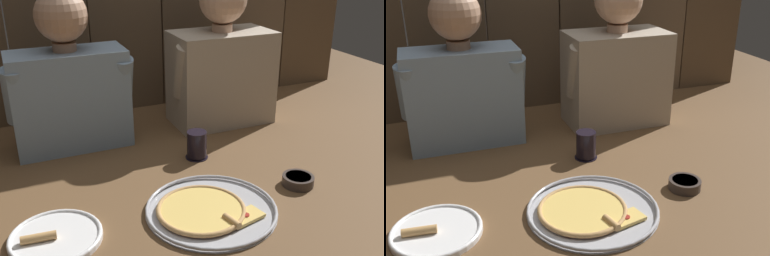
% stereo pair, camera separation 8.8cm
% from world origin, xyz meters
% --- Properties ---
extents(ground_plane, '(3.20, 3.20, 0.00)m').
position_xyz_m(ground_plane, '(0.00, 0.00, 0.00)').
color(ground_plane, brown).
extents(pizza_tray, '(0.37, 0.37, 0.03)m').
position_xyz_m(pizza_tray, '(-0.04, -0.08, 0.01)').
color(pizza_tray, '#B2B2B7').
rests_on(pizza_tray, ground).
extents(dinner_plate, '(0.24, 0.24, 0.03)m').
position_xyz_m(dinner_plate, '(-0.45, -0.04, 0.01)').
color(dinner_plate, white).
rests_on(dinner_plate, ground).
extents(drinking_glass, '(0.08, 0.08, 0.10)m').
position_xyz_m(drinking_glass, '(0.07, 0.24, 0.05)').
color(drinking_glass, black).
rests_on(drinking_glass, ground).
extents(dipping_bowl, '(0.10, 0.10, 0.03)m').
position_xyz_m(dipping_bowl, '(0.28, -0.06, 0.02)').
color(dipping_bowl, '#3D332D').
rests_on(dipping_bowl, ground).
extents(diner_left, '(0.44, 0.20, 0.57)m').
position_xyz_m(diner_left, '(-0.30, 0.51, 0.26)').
color(diner_left, '#849EB7').
rests_on(diner_left, ground).
extents(diner_right, '(0.43, 0.23, 0.59)m').
position_xyz_m(diner_right, '(0.30, 0.51, 0.26)').
color(diner_right, '#B2A38E').
rests_on(diner_right, ground).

